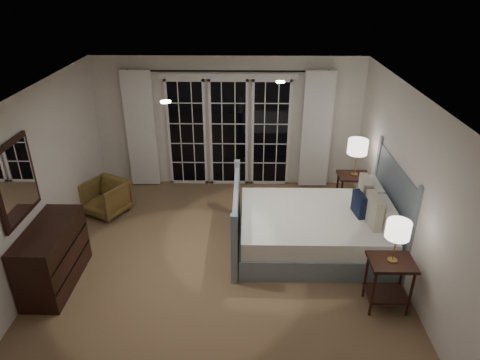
{
  "coord_description": "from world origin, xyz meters",
  "views": [
    {
      "loc": [
        0.35,
        -5.23,
        3.87
      ],
      "look_at": [
        0.25,
        0.48,
        1.05
      ],
      "focal_mm": 32.0,
      "sensor_mm": 36.0,
      "label": 1
    }
  ],
  "objects_px": {
    "nightstand_left": "(389,276)",
    "dresser": "(53,256)",
    "armchair": "(106,198)",
    "lamp_left": "(398,230)",
    "bed": "(316,228)",
    "nightstand_right": "(352,187)",
    "lamp_right": "(358,147)"
  },
  "relations": [
    {
      "from": "nightstand_left",
      "to": "dresser",
      "type": "distance_m",
      "value": 4.37
    },
    {
      "from": "armchair",
      "to": "dresser",
      "type": "xyz_separation_m",
      "value": [
        -0.13,
        -1.88,
        0.14
      ]
    },
    {
      "from": "lamp_left",
      "to": "dresser",
      "type": "height_order",
      "value": "lamp_left"
    },
    {
      "from": "bed",
      "to": "nightstand_right",
      "type": "xyz_separation_m",
      "value": [
        0.79,
        1.14,
        0.11
      ]
    },
    {
      "from": "bed",
      "to": "lamp_right",
      "type": "relative_size",
      "value": 3.7
    },
    {
      "from": "nightstand_left",
      "to": "bed",
      "type": "bearing_deg",
      "value": 118.82
    },
    {
      "from": "bed",
      "to": "lamp_left",
      "type": "xyz_separation_m",
      "value": [
        0.71,
        -1.29,
        0.8
      ]
    },
    {
      "from": "bed",
      "to": "lamp_left",
      "type": "distance_m",
      "value": 1.67
    },
    {
      "from": "bed",
      "to": "lamp_left",
      "type": "bearing_deg",
      "value": -61.18
    },
    {
      "from": "nightstand_left",
      "to": "armchair",
      "type": "xyz_separation_m",
      "value": [
        -4.22,
        2.25,
        -0.16
      ]
    },
    {
      "from": "lamp_left",
      "to": "bed",
      "type": "bearing_deg",
      "value": 118.82
    },
    {
      "from": "nightstand_left",
      "to": "armchair",
      "type": "height_order",
      "value": "nightstand_left"
    },
    {
      "from": "nightstand_right",
      "to": "lamp_left",
      "type": "height_order",
      "value": "lamp_left"
    },
    {
      "from": "dresser",
      "to": "lamp_right",
      "type": "bearing_deg",
      "value": 24.86
    },
    {
      "from": "lamp_left",
      "to": "armchair",
      "type": "distance_m",
      "value": 4.86
    },
    {
      "from": "lamp_right",
      "to": "dresser",
      "type": "relative_size",
      "value": 0.52
    },
    {
      "from": "bed",
      "to": "armchair",
      "type": "height_order",
      "value": "bed"
    },
    {
      "from": "bed",
      "to": "nightstand_right",
      "type": "distance_m",
      "value": 1.39
    },
    {
      "from": "nightstand_left",
      "to": "nightstand_right",
      "type": "bearing_deg",
      "value": 88.16
    },
    {
      "from": "nightstand_left",
      "to": "nightstand_right",
      "type": "xyz_separation_m",
      "value": [
        0.08,
        2.43,
        -0.01
      ]
    },
    {
      "from": "lamp_left",
      "to": "nightstand_left",
      "type": "bearing_deg",
      "value": -26.57
    },
    {
      "from": "nightstand_left",
      "to": "dresser",
      "type": "height_order",
      "value": "dresser"
    },
    {
      "from": "bed",
      "to": "nightstand_left",
      "type": "relative_size",
      "value": 3.39
    },
    {
      "from": "lamp_right",
      "to": "armchair",
      "type": "relative_size",
      "value": 0.97
    },
    {
      "from": "bed",
      "to": "dresser",
      "type": "distance_m",
      "value": 3.76
    },
    {
      "from": "nightstand_right",
      "to": "dresser",
      "type": "bearing_deg",
      "value": -155.14
    },
    {
      "from": "nightstand_left",
      "to": "lamp_right",
      "type": "bearing_deg",
      "value": 88.16
    },
    {
      "from": "lamp_right",
      "to": "nightstand_right",
      "type": "bearing_deg",
      "value": 90.0
    },
    {
      "from": "bed",
      "to": "nightstand_right",
      "type": "relative_size",
      "value": 3.43
    },
    {
      "from": "armchair",
      "to": "dresser",
      "type": "height_order",
      "value": "dresser"
    },
    {
      "from": "lamp_left",
      "to": "dresser",
      "type": "distance_m",
      "value": 4.42
    },
    {
      "from": "lamp_left",
      "to": "dresser",
      "type": "bearing_deg",
      "value": 175.07
    }
  ]
}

